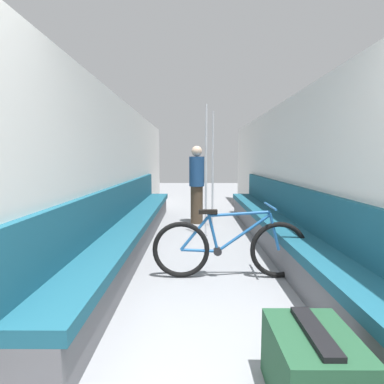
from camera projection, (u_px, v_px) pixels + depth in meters
name	position (u px, v px, depth m)	size (l,w,h in m)	color
wall_left	(117.00, 172.00, 4.48)	(0.10, 10.24, 2.20)	silver
wall_right	(292.00, 172.00, 4.47)	(0.10, 10.24, 2.20)	silver
bench_seat_row_left	(133.00, 227.00, 4.42)	(0.46, 5.85, 0.93)	#5B5B60
bench_seat_row_right	(277.00, 227.00, 4.41)	(0.46, 5.85, 0.93)	#5B5B60
bicycle	(230.00, 248.00, 3.26)	(1.69, 0.46, 0.81)	black
grab_pole_near	(213.00, 171.00, 5.71)	(0.08, 0.08, 2.18)	gray
grab_pole_far	(206.00, 173.00, 4.97)	(0.08, 0.08, 2.18)	gray
passenger_standing	(197.00, 184.00, 5.99)	(0.30, 0.30, 1.55)	#473828
luggage_bag	(313.00, 369.00, 1.57)	(0.42, 0.54, 0.43)	#1E472D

